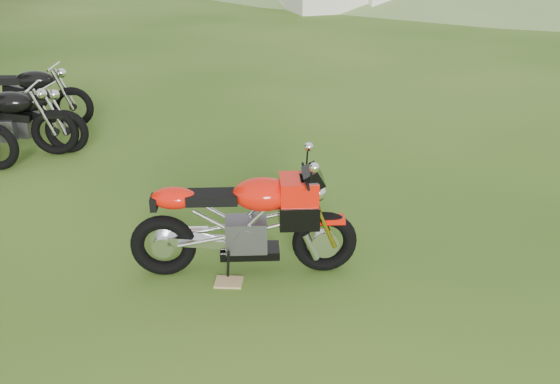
# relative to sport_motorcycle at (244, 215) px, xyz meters

# --- Properties ---
(ground) EXTENTS (120.00, 120.00, 0.00)m
(ground) POSITION_rel_sport_motorcycle_xyz_m (0.44, -0.39, -0.61)
(ground) COLOR #21490F
(ground) RESTS_ON ground
(sport_motorcycle) EXTENTS (2.06, 0.67, 1.21)m
(sport_motorcycle) POSITION_rel_sport_motorcycle_xyz_m (0.00, 0.00, 0.00)
(sport_motorcycle) COLOR red
(sport_motorcycle) RESTS_ON ground
(plywood_board) EXTENTS (0.26, 0.21, 0.02)m
(plywood_board) POSITION_rel_sport_motorcycle_xyz_m (-0.13, -0.21, -0.60)
(plywood_board) COLOR tan
(plywood_board) RESTS_ON ground
(vintage_moto_b) EXTENTS (2.08, 0.60, 1.08)m
(vintage_moto_b) POSITION_rel_sport_motorcycle_xyz_m (-3.87, 4.37, -0.07)
(vintage_moto_b) COLOR black
(vintage_moto_b) RESTS_ON ground
(vintage_moto_c) EXTENTS (2.01, 0.58, 1.05)m
(vintage_moto_c) POSITION_rel_sport_motorcycle_xyz_m (-3.53, 3.25, -0.08)
(vintage_moto_c) COLOR black
(vintage_moto_c) RESTS_ON ground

